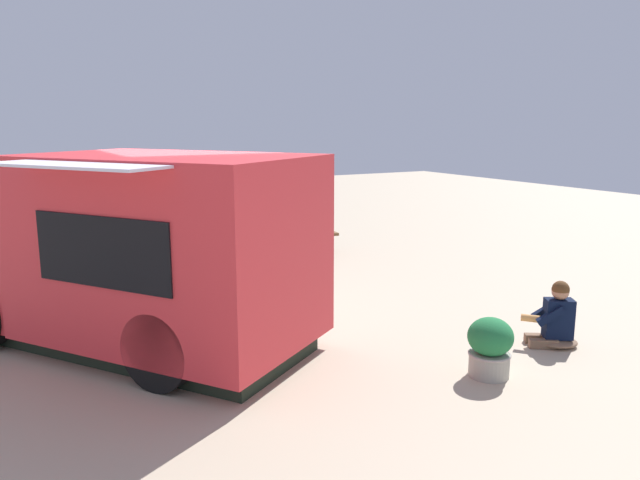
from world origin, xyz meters
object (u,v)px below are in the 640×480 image
planter_flowering_near (196,243)px  plaza_bench (302,239)px  planter_flowering_far (490,346)px  food_truck (131,255)px  person_customer (556,320)px

planter_flowering_near → plaza_bench: size_ratio=0.49×
planter_flowering_near → planter_flowering_far: bearing=-170.7°
food_truck → plaza_bench: size_ratio=3.21×
food_truck → planter_flowering_far: (-3.02, -3.27, -0.82)m
person_customer → planter_flowering_near: 7.23m
person_customer → plaza_bench: bearing=2.8°
planter_flowering_near → plaza_bench: planter_flowering_near is taller
food_truck → plaza_bench: (3.75, -4.39, -0.84)m
food_truck → planter_flowering_far: 4.53m
planter_flowering_far → plaza_bench: size_ratio=0.42×
planter_flowering_near → person_customer: bearing=-159.0°
food_truck → person_customer: 5.50m
person_customer → planter_flowering_near: size_ratio=1.08×
person_customer → planter_flowering_near: bearing=21.0°
food_truck → planter_flowering_near: food_truck is taller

